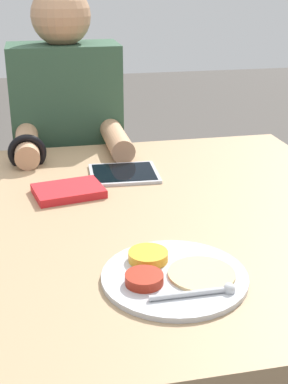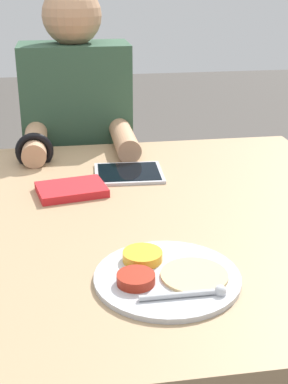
% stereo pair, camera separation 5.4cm
% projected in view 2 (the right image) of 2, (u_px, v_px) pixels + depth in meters
% --- Properties ---
extents(dining_table, '(1.14, 1.09, 0.74)m').
position_uv_depth(dining_table, '(140.00, 345.00, 1.37)').
color(dining_table, '#9E7F5B').
rests_on(dining_table, ground_plane).
extents(thali_tray, '(0.27, 0.27, 0.03)m').
position_uv_depth(thali_tray, '(165.00, 275.00, 0.96)').
color(thali_tray, '#B7BABF').
rests_on(thali_tray, dining_table).
extents(red_notebook, '(0.19, 0.15, 0.02)m').
position_uv_depth(red_notebook, '(72.00, 190.00, 1.34)').
color(red_notebook, silver).
rests_on(red_notebook, dining_table).
extents(tablet_device, '(0.19, 0.17, 0.01)m').
position_uv_depth(tablet_device, '(129.00, 173.00, 1.46)').
color(tablet_device, '#B7B7BC').
rests_on(tablet_device, dining_table).
extents(person_diner, '(0.37, 0.46, 1.23)m').
position_uv_depth(person_diner, '(80.00, 177.00, 1.90)').
color(person_diner, black).
rests_on(person_diner, ground_plane).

